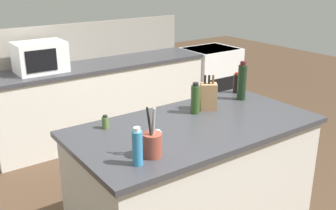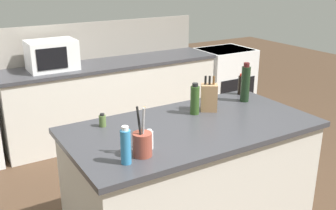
# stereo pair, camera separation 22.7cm
# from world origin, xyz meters

# --- Properties ---
(back_counter_run) EXTENTS (2.72, 0.66, 0.94)m
(back_counter_run) POSITION_xyz_m (0.30, 2.20, 0.47)
(back_counter_run) COLOR beige
(back_counter_run) RESTS_ON ground_plane
(wall_backsplash) EXTENTS (2.68, 0.03, 0.46)m
(wall_backsplash) POSITION_xyz_m (0.30, 2.52, 1.17)
(wall_backsplash) COLOR gray
(wall_backsplash) RESTS_ON back_counter_run
(kitchen_island) EXTENTS (1.86, 0.97, 0.94)m
(kitchen_island) POSITION_xyz_m (0.00, 0.00, 0.47)
(kitchen_island) COLOR beige
(kitchen_island) RESTS_ON ground_plane
(range_oven) EXTENTS (0.76, 0.65, 0.92)m
(range_oven) POSITION_xyz_m (2.08, 2.20, 0.47)
(range_oven) COLOR white
(range_oven) RESTS_ON ground_plane
(microwave) EXTENTS (0.53, 0.39, 0.34)m
(microwave) POSITION_xyz_m (-0.42, 2.20, 1.11)
(microwave) COLOR white
(microwave) RESTS_ON back_counter_run
(knife_block) EXTENTS (0.16, 0.16, 0.29)m
(knife_block) POSITION_xyz_m (0.29, 0.19, 1.05)
(knife_block) COLOR #A87C54
(knife_block) RESTS_ON kitchen_island
(utensil_crock) EXTENTS (0.12, 0.12, 0.32)m
(utensil_crock) POSITION_xyz_m (-0.55, -0.26, 1.02)
(utensil_crock) COLOR brown
(utensil_crock) RESTS_ON kitchen_island
(salt_shaker) EXTENTS (0.05, 0.05, 0.13)m
(salt_shaker) POSITION_xyz_m (-0.46, -0.19, 1.00)
(salt_shaker) COLOR silver
(salt_shaker) RESTS_ON kitchen_island
(wine_bottle) EXTENTS (0.08, 0.08, 0.34)m
(wine_bottle) POSITION_xyz_m (0.70, 0.22, 1.10)
(wine_bottle) COLOR black
(wine_bottle) RESTS_ON kitchen_island
(soy_sauce_bottle) EXTENTS (0.06, 0.06, 0.19)m
(soy_sauce_bottle) POSITION_xyz_m (0.80, 0.39, 1.03)
(soy_sauce_bottle) COLOR black
(soy_sauce_bottle) RESTS_ON kitchen_island
(olive_oil_bottle) EXTENTS (0.07, 0.07, 0.25)m
(olive_oil_bottle) POSITION_xyz_m (0.15, 0.18, 1.06)
(olive_oil_bottle) COLOR #2D4C1E
(olive_oil_bottle) RESTS_ON kitchen_island
(dish_soap_bottle) EXTENTS (0.06, 0.06, 0.24)m
(dish_soap_bottle) POSITION_xyz_m (-0.68, -0.30, 1.05)
(dish_soap_bottle) COLOR #3384BC
(dish_soap_bottle) RESTS_ON kitchen_island
(spice_jar_oregano) EXTENTS (0.05, 0.05, 0.10)m
(spice_jar_oregano) POSITION_xyz_m (-0.58, 0.31, 0.99)
(spice_jar_oregano) COLOR #567038
(spice_jar_oregano) RESTS_ON kitchen_island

